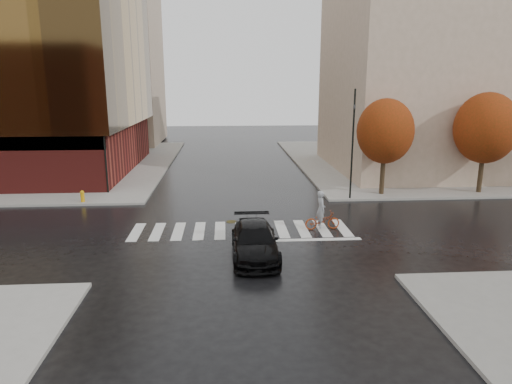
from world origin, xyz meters
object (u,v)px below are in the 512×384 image
(traffic_light_nw, at_px, (104,134))
(traffic_light_ne, at_px, (353,138))
(cyclist, at_px, (322,216))
(sedan, at_px, (255,241))
(fire_hydrant, at_px, (82,196))

(traffic_light_nw, distance_m, traffic_light_ne, 16.71)
(cyclist, xyz_separation_m, traffic_light_ne, (3.17, 5.98, 3.46))
(traffic_light_ne, bearing_deg, sedan, 73.75)
(sedan, height_order, traffic_light_ne, traffic_light_ne)
(sedan, height_order, fire_hydrant, sedan)
(sedan, distance_m, cyclist, 5.27)
(cyclist, distance_m, traffic_light_ne, 7.61)
(sedan, xyz_separation_m, traffic_light_nw, (-9.50, 12.32, 3.52))
(cyclist, distance_m, traffic_light_nw, 16.29)
(traffic_light_ne, bearing_deg, fire_hydrant, 19.11)
(sedan, xyz_separation_m, fire_hydrant, (-10.50, 9.82, -0.17))
(cyclist, height_order, traffic_light_ne, traffic_light_ne)
(sedan, distance_m, traffic_light_ne, 12.38)
(traffic_light_nw, distance_m, fire_hydrant, 4.57)
(sedan, bearing_deg, cyclist, 43.57)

